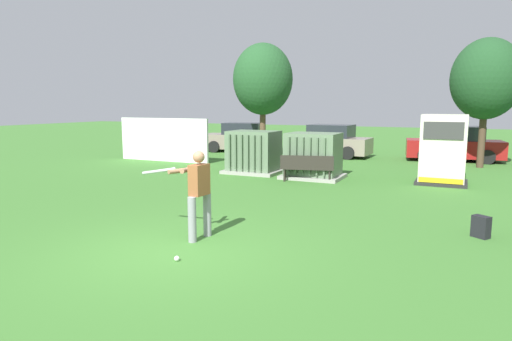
# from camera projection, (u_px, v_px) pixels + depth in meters

# --- Properties ---
(ground_plane) EXTENTS (96.00, 96.00, 0.00)m
(ground_plane) POSITION_uv_depth(u_px,v_px,m) (173.00, 251.00, 8.02)
(ground_plane) COLOR #3D752D
(fence_panel) EXTENTS (4.80, 0.12, 2.00)m
(fence_panel) POSITION_uv_depth(u_px,v_px,m) (163.00, 140.00, 20.64)
(fence_panel) COLOR white
(fence_panel) RESTS_ON ground
(transformer_west) EXTENTS (2.10, 1.70, 1.62)m
(transformer_west) POSITION_uv_depth(u_px,v_px,m) (254.00, 153.00, 17.11)
(transformer_west) COLOR #9E9B93
(transformer_west) RESTS_ON ground
(transformer_mid_west) EXTENTS (2.10, 1.70, 1.62)m
(transformer_mid_west) POSITION_uv_depth(u_px,v_px,m) (313.00, 156.00, 15.87)
(transformer_mid_west) COLOR #9E9B93
(transformer_mid_west) RESTS_ON ground
(generator_enclosure) EXTENTS (1.60, 1.40, 2.30)m
(generator_enclosure) POSITION_uv_depth(u_px,v_px,m) (443.00, 150.00, 14.66)
(generator_enclosure) COLOR #262626
(generator_enclosure) RESTS_ON ground
(park_bench) EXTENTS (1.84, 0.82, 0.92)m
(park_bench) POSITION_uv_depth(u_px,v_px,m) (307.00, 166.00, 15.10)
(park_bench) COLOR #2D2823
(park_bench) RESTS_ON ground
(batter) EXTENTS (1.61, 0.72, 1.74)m
(batter) POSITION_uv_depth(u_px,v_px,m) (197.00, 190.00, 8.64)
(batter) COLOR gray
(batter) RESTS_ON ground
(sports_ball) EXTENTS (0.09, 0.09, 0.09)m
(sports_ball) POSITION_uv_depth(u_px,v_px,m) (177.00, 259.00, 7.49)
(sports_ball) COLOR white
(sports_ball) RESTS_ON ground
(backpack) EXTENTS (0.38, 0.37, 0.44)m
(backpack) POSITION_uv_depth(u_px,v_px,m) (481.00, 227.00, 8.80)
(backpack) COLOR black
(backpack) RESTS_ON ground
(tree_left) EXTENTS (2.92, 2.92, 5.59)m
(tree_left) POSITION_uv_depth(u_px,v_px,m) (263.00, 80.00, 21.71)
(tree_left) COLOR brown
(tree_left) RESTS_ON ground
(tree_center_left) EXTENTS (2.78, 2.78, 5.31)m
(tree_center_left) POSITION_uv_depth(u_px,v_px,m) (486.00, 79.00, 18.12)
(tree_center_left) COLOR #4C3828
(tree_center_left) RESTS_ON ground
(parked_car_leftmost) EXTENTS (4.40, 2.38, 1.62)m
(parked_car_leftmost) POSITION_uv_depth(u_px,v_px,m) (242.00, 138.00, 24.86)
(parked_car_leftmost) COLOR gray
(parked_car_leftmost) RESTS_ON ground
(parked_car_left_of_center) EXTENTS (4.29, 2.10, 1.62)m
(parked_car_left_of_center) POSITION_uv_depth(u_px,v_px,m) (329.00, 142.00, 22.56)
(parked_car_left_of_center) COLOR gray
(parked_car_left_of_center) RESTS_ON ground
(parked_car_right_of_center) EXTENTS (4.40, 2.36, 1.62)m
(parked_car_right_of_center) POSITION_uv_depth(u_px,v_px,m) (455.00, 145.00, 20.75)
(parked_car_right_of_center) COLOR maroon
(parked_car_right_of_center) RESTS_ON ground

